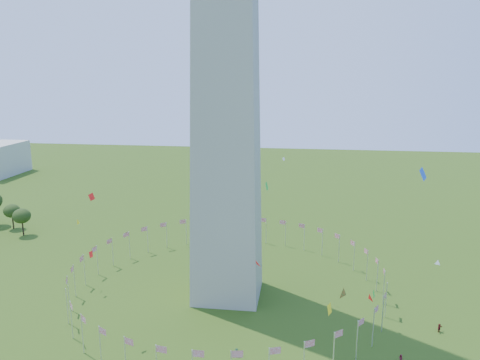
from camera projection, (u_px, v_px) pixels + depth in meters
name	position (u px, v px, depth m)	size (l,w,h in m)	color
flag_ring	(228.00, 278.00, 123.40)	(80.24, 80.24, 9.00)	silver
kites_aloft	(272.00, 259.00, 95.47)	(95.82, 64.37, 34.74)	red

